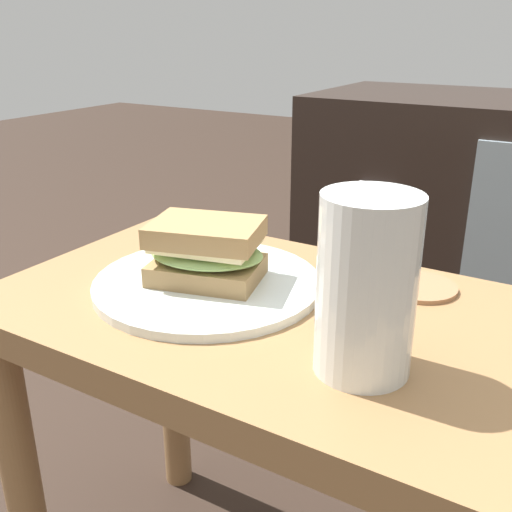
{
  "coord_description": "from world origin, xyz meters",
  "views": [
    {
      "loc": [
        0.29,
        -0.48,
        0.73
      ],
      "look_at": [
        -0.0,
        0.0,
        0.51
      ],
      "focal_mm": 41.5,
      "sensor_mm": 36.0,
      "label": 1
    }
  ],
  "objects_px": {
    "plate": "(206,284)",
    "coaster": "(419,287)",
    "beer_glass": "(366,290)",
    "sandwich_front": "(205,252)"
  },
  "relations": [
    {
      "from": "plate",
      "to": "beer_glass",
      "type": "relative_size",
      "value": 1.64
    },
    {
      "from": "plate",
      "to": "coaster",
      "type": "bearing_deg",
      "value": 30.71
    },
    {
      "from": "sandwich_front",
      "to": "coaster",
      "type": "xyz_separation_m",
      "value": [
        0.2,
        0.12,
        -0.04
      ]
    },
    {
      "from": "beer_glass",
      "to": "sandwich_front",
      "type": "bearing_deg",
      "value": 162.54
    },
    {
      "from": "beer_glass",
      "to": "coaster",
      "type": "distance_m",
      "value": 0.2
    },
    {
      "from": "beer_glass",
      "to": "coaster",
      "type": "relative_size",
      "value": 1.84
    },
    {
      "from": "plate",
      "to": "beer_glass",
      "type": "bearing_deg",
      "value": -17.46
    },
    {
      "from": "plate",
      "to": "sandwich_front",
      "type": "bearing_deg",
      "value": -178.21
    },
    {
      "from": "sandwich_front",
      "to": "coaster",
      "type": "height_order",
      "value": "sandwich_front"
    },
    {
      "from": "beer_glass",
      "to": "coaster",
      "type": "bearing_deg",
      "value": 91.63
    }
  ]
}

